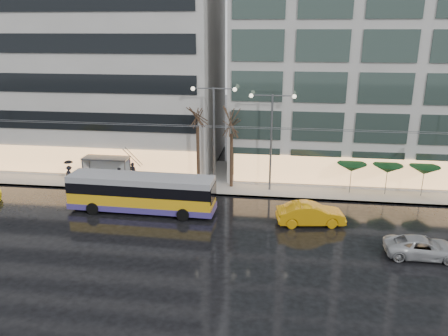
# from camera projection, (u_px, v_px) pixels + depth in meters

# --- Properties ---
(ground) EXTENTS (140.00, 140.00, 0.00)m
(ground) POSITION_uv_depth(u_px,v_px,m) (161.00, 241.00, 29.82)
(ground) COLOR black
(ground) RESTS_ON ground
(sidewalk) EXTENTS (80.00, 10.00, 0.15)m
(sidewalk) POSITION_uv_depth(u_px,v_px,m) (219.00, 176.00, 42.77)
(sidewalk) COLOR gray
(sidewalk) RESTS_ON ground
(kerb) EXTENTS (80.00, 0.10, 0.15)m
(kerb) POSITION_uv_depth(u_px,v_px,m) (211.00, 194.00, 38.10)
(kerb) COLOR slate
(kerb) RESTS_ON ground
(building_left) EXTENTS (34.00, 14.00, 22.00)m
(building_left) POSITION_uv_depth(u_px,v_px,m) (59.00, 56.00, 46.41)
(building_left) COLOR #9E9B97
(building_left) RESTS_ON sidewalk
(building_right) EXTENTS (32.00, 14.00, 25.00)m
(building_right) POSITION_uv_depth(u_px,v_px,m) (403.00, 42.00, 41.52)
(building_right) COLOR #9E9B97
(building_right) RESTS_ON sidewalk
(trolleybus) EXTENTS (11.64, 4.67, 5.37)m
(trolleybus) POSITION_uv_depth(u_px,v_px,m) (142.00, 194.00, 34.34)
(trolleybus) COLOR gold
(trolleybus) RESTS_ON ground
(catenary) EXTENTS (42.24, 5.12, 7.00)m
(catenary) POSITION_uv_depth(u_px,v_px,m) (197.00, 151.00, 35.90)
(catenary) COLOR #595B60
(catenary) RESTS_ON ground
(bus_shelter) EXTENTS (4.20, 1.60, 2.51)m
(bus_shelter) POSITION_uv_depth(u_px,v_px,m) (103.00, 164.00, 40.38)
(bus_shelter) COLOR #595B60
(bus_shelter) RESTS_ON sidewalk
(street_lamp_near) EXTENTS (3.96, 0.36, 9.03)m
(street_lamp_near) POSITION_uv_depth(u_px,v_px,m) (214.00, 124.00, 37.95)
(street_lamp_near) COLOR #595B60
(street_lamp_near) RESTS_ON sidewalk
(street_lamp_far) EXTENTS (3.96, 0.36, 8.53)m
(street_lamp_far) POSITION_uv_depth(u_px,v_px,m) (272.00, 129.00, 37.40)
(street_lamp_far) COLOR #595B60
(street_lamp_far) RESTS_ON sidewalk
(tree_a) EXTENTS (3.20, 3.20, 8.40)m
(tree_a) POSITION_uv_depth(u_px,v_px,m) (197.00, 111.00, 38.00)
(tree_a) COLOR black
(tree_a) RESTS_ON sidewalk
(tree_b) EXTENTS (3.20, 3.20, 7.70)m
(tree_b) POSITION_uv_depth(u_px,v_px,m) (232.00, 119.00, 38.02)
(tree_b) COLOR black
(tree_b) RESTS_ON sidewalk
(parasol_a) EXTENTS (2.50, 2.50, 2.65)m
(parasol_a) POSITION_uv_depth(u_px,v_px,m) (352.00, 167.00, 37.70)
(parasol_a) COLOR #595B60
(parasol_a) RESTS_ON sidewalk
(parasol_b) EXTENTS (2.50, 2.50, 2.65)m
(parasol_b) POSITION_uv_depth(u_px,v_px,m) (388.00, 169.00, 37.32)
(parasol_b) COLOR #595B60
(parasol_b) RESTS_ON sidewalk
(parasol_c) EXTENTS (2.50, 2.50, 2.65)m
(parasol_c) POSITION_uv_depth(u_px,v_px,m) (424.00, 170.00, 36.94)
(parasol_c) COLOR #595B60
(parasol_c) RESTS_ON sidewalk
(taxi_b) EXTENTS (5.20, 2.50, 1.65)m
(taxi_b) POSITION_uv_depth(u_px,v_px,m) (311.00, 214.00, 32.23)
(taxi_b) COLOR orange
(taxi_b) RESTS_ON ground
(sedan_silver) EXTENTS (4.68, 2.17, 1.30)m
(sedan_silver) POSITION_uv_depth(u_px,v_px,m) (422.00, 247.00, 27.66)
(sedan_silver) COLOR #9FA0A4
(sedan_silver) RESTS_ON ground
(pedestrian_a) EXTENTS (1.19, 1.20, 2.19)m
(pedestrian_a) POSITION_uv_depth(u_px,v_px,m) (133.00, 168.00, 40.55)
(pedestrian_a) COLOR black
(pedestrian_a) RESTS_ON sidewalk
(pedestrian_b) EXTENTS (0.91, 0.78, 1.62)m
(pedestrian_b) POSITION_uv_depth(u_px,v_px,m) (119.00, 176.00, 40.11)
(pedestrian_b) COLOR black
(pedestrian_b) RESTS_ON sidewalk
(pedestrian_c) EXTENTS (1.14, 1.07, 2.11)m
(pedestrian_c) POSITION_uv_depth(u_px,v_px,m) (69.00, 170.00, 40.76)
(pedestrian_c) COLOR black
(pedestrian_c) RESTS_ON sidewalk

